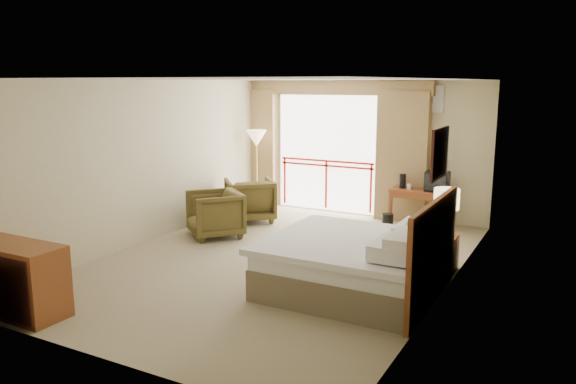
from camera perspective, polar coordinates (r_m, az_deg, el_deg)
The scene contains 29 objects.
floor at distance 8.57m, azimuth -0.92°, elevation -6.98°, with size 7.00×7.00×0.00m, color gray.
ceiling at distance 8.15m, azimuth -0.98°, elevation 11.37°, with size 7.00×7.00×0.00m, color white.
wall_back at distance 11.41m, azimuth 7.70°, elevation 4.41°, with size 5.00×5.00×0.00m, color #C4BA92.
wall_front at distance 5.54m, azimuth -18.97°, elevation -3.23°, with size 5.00×5.00×0.00m, color #C4BA92.
wall_left at distance 9.71m, azimuth -13.94°, elevation 3.02°, with size 7.00×7.00×0.00m, color #C4BA92.
wall_right at distance 7.38m, azimuth 16.25°, elevation 0.42°, with size 7.00×7.00×0.00m, color #C4BA92.
balcony_door at distance 11.71m, azimuth 3.98°, elevation 3.91°, with size 2.40×2.40×0.00m, color white.
balcony_railing at distance 11.75m, azimuth 3.91°, elevation 2.02°, with size 2.09×0.03×1.02m.
curtain_left at distance 12.36m, azimuth -3.27°, elevation 4.53°, with size 1.00×0.26×2.50m, color olive.
curtain_right at distance 11.01m, azimuth 11.56°, elevation 3.51°, with size 1.00×0.26×2.50m, color olive.
valance at distance 11.53m, azimuth 3.86°, elevation 10.53°, with size 4.40×0.22×0.28m, color olive.
hvac_vent at distance 10.92m, azimuth 14.26°, elevation 9.14°, with size 0.50×0.04×0.50m, color silver.
bed at distance 7.33m, azimuth 7.08°, elevation -7.14°, with size 2.13×2.06×0.97m.
headboard at distance 6.98m, azimuth 14.55°, elevation -6.01°, with size 0.06×2.10×1.30m, color brown.
framed_art at distance 6.73m, azimuth 15.14°, elevation 3.79°, with size 0.04×0.72×0.60m.
nightstand at distance 8.36m, azimuth 15.46°, elevation -5.93°, with size 0.38×0.45×0.54m, color brown.
table_lamp at distance 8.22m, azimuth 15.81°, elevation -0.76°, with size 0.36×0.36×0.63m.
phone at distance 8.15m, azimuth 14.99°, elevation -4.08°, with size 0.18×0.14×0.08m, color black.
desk at distance 10.75m, azimuth 13.34°, elevation -0.54°, with size 1.08×0.52×0.70m.
tv at distance 10.57m, azimuth 14.92°, elevation 1.04°, with size 0.41×0.32×0.37m.
coffee_maker at distance 10.75m, azimuth 11.55°, elevation 1.09°, with size 0.13×0.13×0.27m, color black.
cup at distance 10.67m, azimuth 12.22°, elevation 0.54°, with size 0.08×0.08×0.11m, color white.
wastebasket at distance 10.58m, azimuth 10.07°, elevation -2.89°, with size 0.21×0.21×0.27m, color black.
armchair_far at distance 11.02m, azimuth -3.85°, elevation -2.89°, with size 0.88×0.91×0.83m, color #453918.
armchair_near at distance 9.97m, azimuth -7.37°, elevation -4.48°, with size 0.86×0.88×0.80m, color #453918.
side_table at distance 10.63m, azimuth -6.19°, elevation -1.52°, with size 0.47×0.47×0.51m.
book at distance 10.59m, azimuth -6.21°, elevation -0.65°, with size 0.18×0.24×0.02m, color white.
floor_lamp at distance 11.81m, azimuth -3.23°, elevation 5.17°, with size 0.43×0.43×1.68m.
dresser at distance 7.29m, azimuth -25.95°, elevation -7.94°, with size 1.27×0.54×0.84m.
Camera 1 is at (3.99, -7.11, 2.66)m, focal length 35.00 mm.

